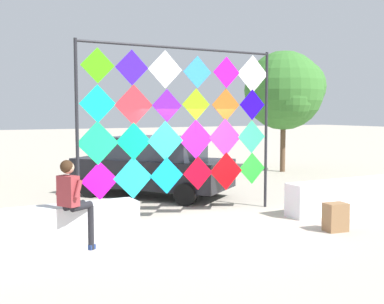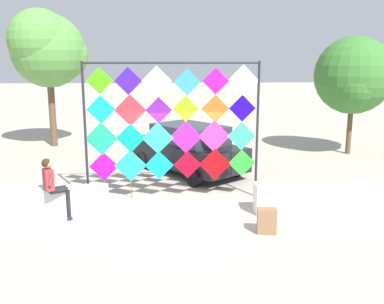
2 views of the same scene
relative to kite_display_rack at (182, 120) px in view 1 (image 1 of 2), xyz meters
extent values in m
plane|color=#ADA393|center=(0.22, -1.09, -2.25)|extent=(120.00, 120.00, 0.00)
cube|color=silver|center=(-3.40, -1.35, -1.86)|extent=(3.40, 0.55, 0.78)
cube|color=silver|center=(3.83, -1.35, -1.86)|extent=(3.40, 0.55, 0.78)
cylinder|color=#232328|center=(-2.42, -0.04, -0.30)|extent=(0.07, 0.07, 3.92)
cylinder|color=#232328|center=(2.43, 0.04, -0.30)|extent=(0.07, 0.07, 3.92)
cylinder|color=#232328|center=(0.00, 0.00, 1.61)|extent=(4.85, 0.14, 0.06)
cube|color=#E90FCE|center=(-1.95, -0.02, -1.27)|extent=(0.83, 0.03, 0.83)
cylinder|color=#16E530|center=(-1.95, -0.01, -1.81)|extent=(0.02, 0.02, 0.25)
cube|color=#1DCCDC|center=(-1.20, -0.01, -1.26)|extent=(0.92, 0.03, 0.92)
cylinder|color=red|center=(-1.20, 0.00, -1.97)|extent=(0.02, 0.02, 0.50)
cube|color=#0D9FE5|center=(-0.39, -0.01, -1.26)|extent=(0.83, 0.03, 0.83)
cube|color=red|center=(0.43, -0.01, -1.26)|extent=(0.79, 0.03, 0.79)
cube|color=red|center=(1.22, 0.01, -1.26)|extent=(0.92, 0.03, 0.92)
cube|color=green|center=(2.00, 0.04, -1.24)|extent=(0.79, 0.03, 0.79)
cube|color=#18DF7E|center=(-1.99, -0.03, -0.47)|extent=(0.92, 0.03, 0.92)
cube|color=#09CD85|center=(-1.18, -0.02, -0.46)|extent=(0.82, 0.03, 0.82)
cube|color=#26D5CC|center=(-0.41, -0.01, -0.47)|extent=(0.89, 0.03, 0.89)
cylinder|color=red|center=(-0.41, 0.00, -1.12)|extent=(0.02, 0.02, 0.41)
cube|color=#D71AEF|center=(0.38, 0.01, -0.46)|extent=(0.92, 0.03, 0.92)
cylinder|color=#2DE516|center=(0.38, 0.02, -1.17)|extent=(0.02, 0.02, 0.49)
cube|color=#EC2D94|center=(1.19, 0.02, -0.44)|extent=(0.91, 0.03, 0.91)
cube|color=#31EA83|center=(1.97, 0.02, -0.44)|extent=(0.81, 0.03, 0.81)
cube|color=#0FE8BC|center=(-1.97, -0.02, 0.35)|extent=(0.80, 0.03, 0.80)
cube|color=red|center=(-1.16, -0.01, 0.32)|extent=(0.89, 0.03, 0.89)
cube|color=#6E1ADD|center=(-0.37, -0.02, 0.32)|extent=(0.74, 0.02, 0.74)
cube|color=#8CDA15|center=(0.38, 0.00, 0.35)|extent=(0.73, 0.02, 0.73)
cylinder|color=#6816E5|center=(0.38, 0.01, -0.17)|extent=(0.02, 0.02, 0.30)
cube|color=#D2601D|center=(1.22, 0.04, 0.34)|extent=(0.78, 0.03, 0.78)
cube|color=#1D05D0|center=(1.98, 0.02, 0.35)|extent=(0.76, 0.02, 0.76)
cylinder|color=#CDE516|center=(1.98, 0.03, -0.16)|extent=(0.02, 0.02, 0.27)
cube|color=#49D712|center=(-1.97, -0.05, 1.13)|extent=(0.73, 0.02, 0.73)
cube|color=#3A18ED|center=(-1.20, 0.00, 1.13)|extent=(0.76, 0.02, 0.76)
cylinder|color=#C3E516|center=(-1.20, 0.01, 0.62)|extent=(0.02, 0.02, 0.24)
cube|color=white|center=(-0.41, -0.02, 1.12)|extent=(0.84, 0.03, 0.84)
cube|color=#3092E3|center=(0.42, 0.02, 1.09)|extent=(0.75, 0.02, 0.75)
cylinder|color=orange|center=(0.42, 0.03, 0.57)|extent=(0.02, 0.02, 0.29)
cube|color=#DE13F1|center=(1.22, 0.01, 1.12)|extent=(0.75, 0.02, 0.75)
cube|color=white|center=(1.99, 0.03, 1.10)|extent=(0.92, 0.03, 0.92)
cylinder|color=black|center=(-2.63, -1.61, -1.86)|extent=(0.11, 0.11, 0.78)
cylinder|color=black|center=(-2.82, -1.72, -1.44)|extent=(0.44, 0.32, 0.13)
cube|color=navy|center=(-2.58, -1.59, -2.21)|extent=(0.26, 0.20, 0.09)
cylinder|color=black|center=(-2.71, -1.47, -1.86)|extent=(0.11, 0.11, 0.78)
cylinder|color=black|center=(-2.90, -1.57, -1.44)|extent=(0.44, 0.32, 0.13)
cube|color=navy|center=(-2.66, -1.44, -2.21)|extent=(0.26, 0.20, 0.09)
cube|color=#993338|center=(-3.05, -1.75, -1.15)|extent=(0.35, 0.41, 0.52)
sphere|color=tan|center=(-3.05, -1.75, -0.75)|extent=(0.22, 0.22, 0.22)
sphere|color=#382314|center=(-3.06, -1.76, -0.74)|extent=(0.22, 0.22, 0.22)
cylinder|color=#993338|center=(-2.92, -1.93, -1.10)|extent=(0.19, 0.16, 0.31)
cylinder|color=#993338|center=(-3.13, -1.54, -1.10)|extent=(0.19, 0.16, 0.31)
cube|color=black|center=(0.54, 2.92, -1.56)|extent=(4.20, 4.68, 0.79)
cube|color=#282D38|center=(0.63, 2.79, -0.85)|extent=(2.84, 2.99, 0.63)
cylinder|color=black|center=(-1.14, 3.54, -1.96)|extent=(0.54, 0.61, 0.59)
cylinder|color=black|center=(0.37, 4.69, -1.96)|extent=(0.54, 0.61, 0.59)
cylinder|color=black|center=(0.70, 1.14, -1.96)|extent=(0.54, 0.61, 0.59)
cylinder|color=black|center=(2.21, 2.29, -1.96)|extent=(0.54, 0.61, 0.59)
cube|color=olive|center=(2.15, -2.69, -1.96)|extent=(0.48, 0.38, 0.58)
cylinder|color=brown|center=(7.51, 5.64, -1.09)|extent=(0.21, 0.21, 2.34)
sphere|color=#38752D|center=(7.51, 5.64, 1.03)|extent=(3.17, 3.17, 3.17)
sphere|color=#38752D|center=(8.28, 5.63, 1.22)|extent=(2.21, 2.21, 2.21)
sphere|color=#38752D|center=(7.33, 5.11, 0.69)|extent=(2.00, 2.00, 2.00)
camera|label=1|loc=(-5.03, -9.85, 0.18)|focal=45.26mm
camera|label=2|loc=(-0.12, -12.20, 1.76)|focal=41.03mm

